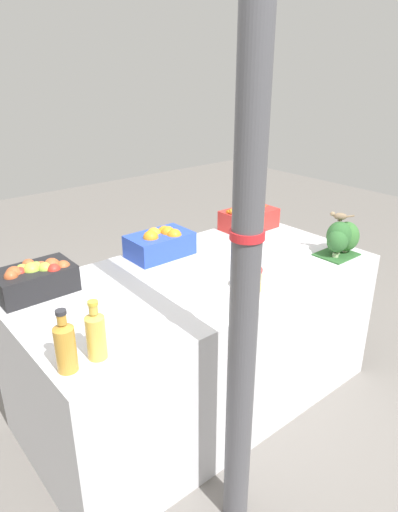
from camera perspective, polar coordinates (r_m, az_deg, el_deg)
The scene contains 11 objects.
ground_plane at distance 2.80m, azimuth 0.00°, elevation -17.17°, with size 10.00×10.00×0.00m, color slate.
market_table at distance 2.56m, azimuth 0.00°, elevation -10.34°, with size 1.89×0.95×0.80m, color silver.
support_pole at distance 1.54m, azimuth 5.87°, elevation -1.33°, with size 0.12×0.12×2.34m.
apple_crate at distance 2.27m, azimuth -19.79°, elevation -2.57°, with size 0.36×0.22×0.17m.
orange_crate at distance 2.57m, azimuth -4.87°, elevation 1.67°, with size 0.36×0.22×0.17m.
carrot_crate at distance 3.01m, azimuth 6.23°, elevation 4.69°, with size 0.36×0.22×0.16m.
broccoli_pile at distance 2.68m, azimuth 17.39°, elevation 2.17°, with size 0.25×0.18×0.20m.
juice_bottle_amber at distance 1.68m, azimuth -16.38°, elevation -10.68°, with size 0.07×0.07×0.24m.
juice_bottle_golden at distance 1.72m, azimuth -12.77°, elevation -9.50°, with size 0.07×0.07×0.24m.
pickle_jar at distance 2.19m, azimuth 6.52°, elevation -2.93°, with size 0.11×0.11×0.11m.
sparrow_bird at distance 2.65m, azimuth 17.15°, elevation 4.79°, with size 0.10×0.11×0.05m.
Camera 1 is at (-1.37, -1.64, 1.81)m, focal length 32.00 mm.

